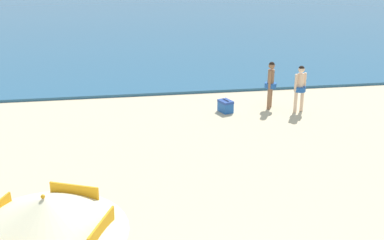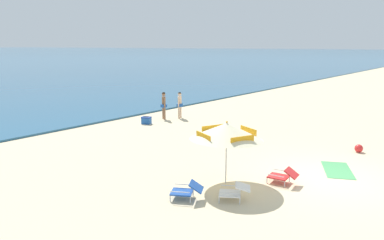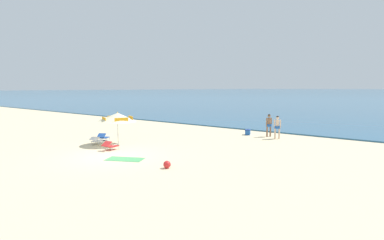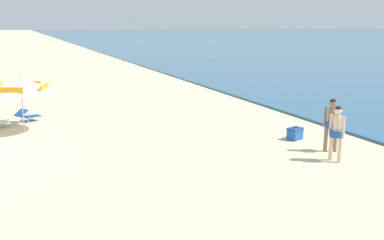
{
  "view_description": "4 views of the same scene",
  "coord_description": "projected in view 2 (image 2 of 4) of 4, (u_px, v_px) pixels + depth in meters",
  "views": [
    {
      "loc": [
        -1.34,
        -3.3,
        5.11
      ],
      "look_at": [
        0.22,
        6.67,
        1.31
      ],
      "focal_mm": 42.59,
      "sensor_mm": 36.0,
      "label": 1
    },
    {
      "loc": [
        -11.49,
        -3.71,
        4.28
      ],
      "look_at": [
        0.6,
        6.26,
        1.02
      ],
      "focal_mm": 33.69,
      "sensor_mm": 36.0,
      "label": 2
    },
    {
      "loc": [
        12.6,
        -9.49,
        3.47
      ],
      "look_at": [
        0.69,
        5.65,
        1.43
      ],
      "focal_mm": 28.66,
      "sensor_mm": 36.0,
      "label": 3
    },
    {
      "loc": [
        13.66,
        2.39,
        3.71
      ],
      "look_at": [
        0.53,
        7.58,
        0.62
      ],
      "focal_mm": 40.42,
      "sensor_mm": 36.0,
      "label": 4
    }
  ],
  "objects": [
    {
      "name": "beach_ball",
      "position": [
        359.0,
        148.0,
        14.67
      ],
      "size": [
        0.33,
        0.33,
        0.33
      ],
      "primitive_type": "sphere",
      "color": "red",
      "rests_on": "ground"
    },
    {
      "name": "ground_plane",
      "position": [
        327.0,
        178.0,
        11.86
      ],
      "size": [
        800.0,
        800.0,
        0.0
      ],
      "primitive_type": "plane",
      "color": "beige"
    },
    {
      "name": "beach_umbrella_striped_main",
      "position": [
        227.0,
        131.0,
        11.08
      ],
      "size": [
        2.63,
        2.61,
        2.01
      ],
      "color": "silver",
      "rests_on": "ground"
    },
    {
      "name": "person_standing_near_shore",
      "position": [
        180.0,
        103.0,
        21.43
      ],
      "size": [
        0.45,
        0.38,
        1.57
      ],
      "color": "beige",
      "rests_on": "ground"
    },
    {
      "name": "person_standing_beside",
      "position": [
        164.0,
        104.0,
        21.11
      ],
      "size": [
        0.39,
        0.43,
        1.61
      ],
      "color": "#8C6042",
      "rests_on": "ground"
    },
    {
      "name": "cooler_box",
      "position": [
        146.0,
        120.0,
        19.97
      ],
      "size": [
        0.5,
        0.59,
        0.43
      ],
      "color": "#1E56A8",
      "rests_on": "ground"
    },
    {
      "name": "lounge_chair_facing_sea",
      "position": [
        187.0,
        190.0,
        10.17
      ],
      "size": [
        0.9,
        1.03,
        0.53
      ],
      "color": "#1E4799",
      "rests_on": "ground"
    },
    {
      "name": "lounge_chair_beside_umbrella",
      "position": [
        234.0,
        191.0,
        10.08
      ],
      "size": [
        0.9,
        1.0,
        0.5
      ],
      "color": "white",
      "rests_on": "ground"
    },
    {
      "name": "lounge_chair_under_umbrella",
      "position": [
        283.0,
        175.0,
        11.32
      ],
      "size": [
        0.65,
        0.96,
        0.52
      ],
      "color": "red",
      "rests_on": "ground"
    },
    {
      "name": "beach_towel",
      "position": [
        337.0,
        170.0,
        12.59
      ],
      "size": [
        2.01,
        1.62,
        0.01
      ],
      "primitive_type": "cube",
      "rotation": [
        0.0,
        0.0,
        2.04
      ],
      "color": "#4C9E5B",
      "rests_on": "ground"
    }
  ]
}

